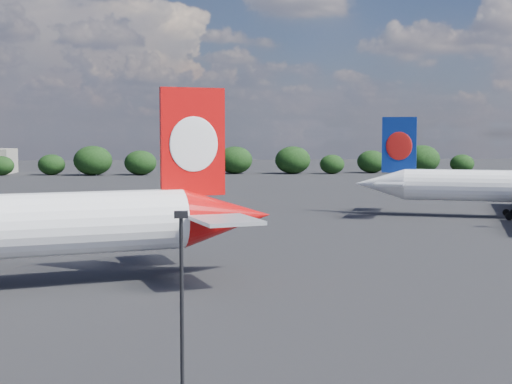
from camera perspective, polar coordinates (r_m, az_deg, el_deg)
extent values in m
plane|color=black|center=(107.57, -11.32, -2.25)|extent=(500.00, 500.00, 0.00)
cone|color=#BC0909|center=(64.78, -2.33, -1.98)|extent=(9.57, 7.33, 5.30)
cube|color=#BC0909|center=(63.38, -5.08, 4.01)|extent=(5.77, 2.03, 9.55)
ellipsoid|color=white|center=(63.08, -5.00, 3.84)|extent=(4.36, 1.37, 4.88)
ellipsoid|color=white|center=(63.69, -5.16, 3.84)|extent=(4.36, 1.37, 4.88)
cube|color=#A1A3A9|center=(58.56, -2.44, -2.27)|extent=(6.27, 7.39, 0.32)
cube|color=#A1A3A9|center=(69.64, -5.55, -1.18)|extent=(6.27, 7.39, 0.32)
cone|color=white|center=(115.10, 9.88, 0.65)|extent=(9.02, 7.38, 4.86)
cube|color=navy|center=(114.60, 11.38, 3.72)|extent=(5.15, 2.42, 8.75)
ellipsoid|color=red|center=(114.31, 11.37, 3.63)|extent=(3.87, 1.68, 4.47)
ellipsoid|color=red|center=(114.89, 11.39, 3.64)|extent=(3.87, 1.68, 4.47)
cube|color=#A1A3A9|center=(109.59, 10.63, 0.64)|extent=(6.22, 7.04, 0.29)
cube|color=#A1A3A9|center=(120.23, 11.06, 0.98)|extent=(6.22, 7.04, 0.29)
cylinder|color=black|center=(112.37, 19.58, -1.87)|extent=(1.16, 0.80, 1.07)
cylinder|color=black|center=(118.16, 19.38, -1.55)|extent=(1.16, 0.80, 1.07)
cylinder|color=black|center=(28.95, -5.93, -11.49)|extent=(0.16, 0.16, 9.50)
cube|color=black|center=(27.99, -6.02, -1.80)|extent=(0.55, 0.30, 0.28)
cube|color=#135F1D|center=(224.29, -13.29, 2.09)|extent=(6.00, 0.30, 2.60)
cylinder|color=#999CA1|center=(224.72, -13.92, 1.52)|extent=(0.20, 0.20, 2.00)
cylinder|color=#999CA1|center=(224.10, -12.65, 1.54)|extent=(0.20, 0.20, 2.00)
cube|color=gold|center=(228.55, -5.62, 2.44)|extent=(5.00, 0.30, 3.00)
cylinder|color=#999CA1|center=(228.67, -5.61, 1.75)|extent=(0.30, 0.30, 2.50)
ellipsoid|color=black|center=(233.60, -19.70, 1.99)|extent=(7.83, 6.62, 6.02)
ellipsoid|color=black|center=(230.95, -16.04, 2.11)|extent=(8.41, 7.12, 6.47)
ellipsoid|color=black|center=(225.87, -12.92, 2.47)|extent=(11.91, 10.07, 9.16)
ellipsoid|color=black|center=(224.79, -9.23, 2.32)|extent=(9.99, 8.45, 7.68)
ellipsoid|color=black|center=(227.31, -4.92, 2.22)|extent=(8.19, 6.93, 6.30)
ellipsoid|color=black|center=(229.64, -1.71, 2.57)|extent=(11.45, 9.69, 8.81)
ellipsoid|color=black|center=(229.33, 2.96, 2.57)|extent=(11.50, 9.73, 8.85)
ellipsoid|color=black|center=(230.00, 6.11, 2.22)|extent=(8.04, 6.80, 6.18)
ellipsoid|color=black|center=(237.13, 9.24, 2.41)|extent=(9.66, 8.17, 7.43)
ellipsoid|color=black|center=(236.80, 13.10, 2.57)|extent=(11.98, 10.14, 9.22)
ellipsoid|color=black|center=(243.03, 16.16, 2.19)|extent=(7.96, 6.74, 6.12)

